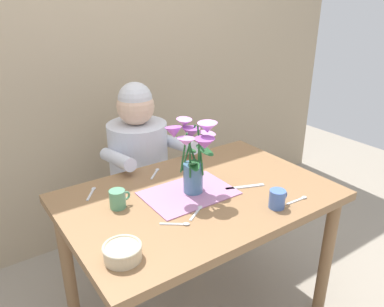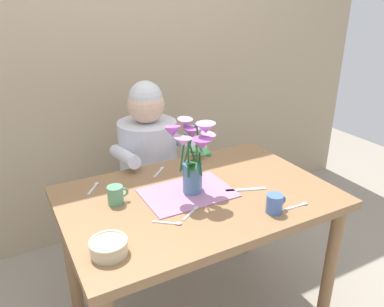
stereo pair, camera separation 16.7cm
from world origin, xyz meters
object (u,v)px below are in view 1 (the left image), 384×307
object	(u,v)px
ceramic_bowl	(122,252)
dinner_knife	(245,187)
flower_vase	(194,152)
seated_person	(140,178)
ceramic_mug	(277,199)
tea_cup	(118,199)

from	to	relation	value
ceramic_bowl	dinner_knife	xyz separation A→B (m)	(0.69, 0.15, -0.03)
ceramic_bowl	dinner_knife	world-z (taller)	ceramic_bowl
flower_vase	ceramic_bowl	size ratio (longest dim) A/B	2.54
seated_person	dinner_knife	size ratio (longest dim) A/B	5.97
ceramic_mug	tea_cup	bearing A→B (deg)	145.36
ceramic_mug	tea_cup	distance (m)	0.67
seated_person	flower_vase	world-z (taller)	seated_person
seated_person	ceramic_mug	xyz separation A→B (m)	(0.19, -0.90, 0.22)
seated_person	tea_cup	distance (m)	0.67
seated_person	ceramic_mug	bearing A→B (deg)	-81.49
seated_person	ceramic_mug	world-z (taller)	seated_person
flower_vase	dinner_knife	xyz separation A→B (m)	(0.23, -0.09, -0.20)
flower_vase	tea_cup	size ratio (longest dim) A/B	3.72
ceramic_mug	tea_cup	size ratio (longest dim) A/B	1.00
flower_vase	dinner_knife	world-z (taller)	flower_vase
dinner_knife	ceramic_mug	xyz separation A→B (m)	(-0.01, -0.21, 0.04)
dinner_knife	ceramic_bowl	bearing A→B (deg)	-147.30
tea_cup	ceramic_mug	bearing A→B (deg)	-34.64
flower_vase	ceramic_bowl	distance (m)	0.55
seated_person	tea_cup	world-z (taller)	seated_person
dinner_knife	flower_vase	bearing A→B (deg)	179.32
ceramic_bowl	dinner_knife	bearing A→B (deg)	12.19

